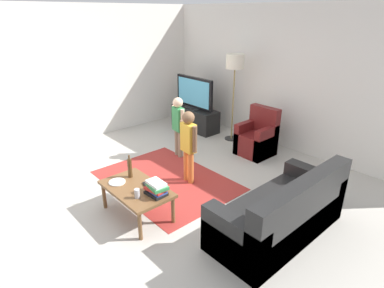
% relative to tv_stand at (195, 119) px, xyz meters
% --- Properties ---
extents(ground, '(7.80, 7.80, 0.00)m').
position_rel_tv_stand_xyz_m(ground, '(1.81, -2.30, -0.24)').
color(ground, '#B2ADA3').
extents(wall_back, '(6.00, 0.12, 2.70)m').
position_rel_tv_stand_xyz_m(wall_back, '(1.81, 0.70, 1.11)').
color(wall_back, silver).
rests_on(wall_back, ground).
extents(wall_left, '(0.12, 6.00, 2.70)m').
position_rel_tv_stand_xyz_m(wall_left, '(-1.19, -2.30, 1.11)').
color(wall_left, silver).
rests_on(wall_left, ground).
extents(area_rug, '(2.20, 1.60, 0.01)m').
position_rel_tv_stand_xyz_m(area_rug, '(1.52, -2.00, -0.24)').
color(area_rug, '#9E2D28').
rests_on(area_rug, ground).
extents(tv_stand, '(1.20, 0.44, 0.50)m').
position_rel_tv_stand_xyz_m(tv_stand, '(0.00, 0.00, 0.00)').
color(tv_stand, black).
rests_on(tv_stand, ground).
extents(tv, '(1.10, 0.28, 0.71)m').
position_rel_tv_stand_xyz_m(tv, '(-0.00, -0.02, 0.60)').
color(tv, black).
rests_on(tv, tv_stand).
extents(couch, '(0.80, 1.80, 0.86)m').
position_rel_tv_stand_xyz_m(couch, '(3.55, -1.78, 0.05)').
color(couch, black).
rests_on(couch, ground).
extents(armchair, '(0.60, 0.60, 0.90)m').
position_rel_tv_stand_xyz_m(armchair, '(1.83, -0.04, 0.05)').
color(armchair, maroon).
rests_on(armchair, ground).
extents(floor_lamp, '(0.36, 0.36, 1.78)m').
position_rel_tv_stand_xyz_m(floor_lamp, '(1.00, 0.15, 1.30)').
color(floor_lamp, '#262626').
rests_on(floor_lamp, ground).
extents(child_near_tv, '(0.38, 0.18, 1.13)m').
position_rel_tv_stand_xyz_m(child_near_tv, '(0.91, -1.24, 0.44)').
color(child_near_tv, gray).
rests_on(child_near_tv, ground).
extents(child_center, '(0.39, 0.19, 1.17)m').
position_rel_tv_stand_xyz_m(child_center, '(1.78, -1.74, 0.46)').
color(child_center, orange).
rests_on(child_center, ground).
extents(coffee_table, '(1.00, 0.60, 0.42)m').
position_rel_tv_stand_xyz_m(coffee_table, '(2.02, -2.85, 0.13)').
color(coffee_table, brown).
rests_on(coffee_table, ground).
extents(book_stack, '(0.30, 0.24, 0.17)m').
position_rel_tv_stand_xyz_m(book_stack, '(2.33, -2.75, 0.26)').
color(book_stack, black).
rests_on(book_stack, coffee_table).
extents(bottle, '(0.06, 0.06, 0.33)m').
position_rel_tv_stand_xyz_m(bottle, '(1.72, -2.75, 0.32)').
color(bottle, '#4C3319').
rests_on(bottle, coffee_table).
extents(tv_remote, '(0.18, 0.10, 0.02)m').
position_rel_tv_stand_xyz_m(tv_remote, '(2.07, -2.73, 0.19)').
color(tv_remote, black).
rests_on(tv_remote, coffee_table).
extents(soda_can, '(0.07, 0.07, 0.12)m').
position_rel_tv_stand_xyz_m(soda_can, '(2.24, -2.97, 0.24)').
color(soda_can, silver).
rests_on(soda_can, coffee_table).
extents(plate, '(0.22, 0.22, 0.02)m').
position_rel_tv_stand_xyz_m(plate, '(1.74, -2.97, 0.18)').
color(plate, white).
rests_on(plate, coffee_table).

